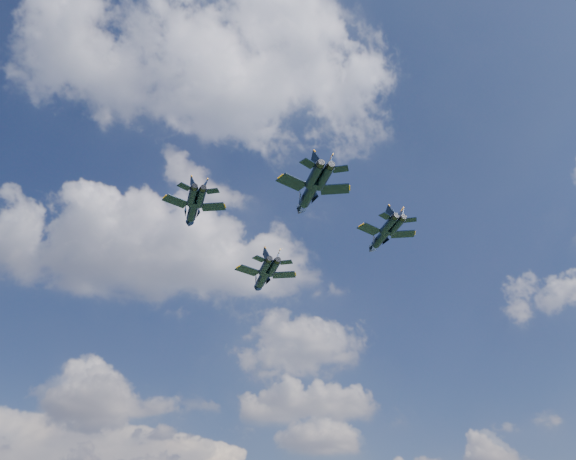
% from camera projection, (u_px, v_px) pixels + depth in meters
% --- Properties ---
extents(jet_lead, '(12.26, 16.06, 3.80)m').
position_uv_depth(jet_lead, '(263.00, 278.00, 112.13)').
color(jet_lead, black).
extents(jet_left, '(10.66, 13.98, 3.30)m').
position_uv_depth(jet_left, '(193.00, 211.00, 95.91)').
color(jet_left, black).
extents(jet_right, '(11.08, 14.52, 3.43)m').
position_uv_depth(jet_right, '(381.00, 237.00, 102.77)').
color(jet_right, black).
extents(jet_slot, '(11.52, 15.10, 3.57)m').
position_uv_depth(jet_slot, '(309.00, 194.00, 86.21)').
color(jet_slot, black).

